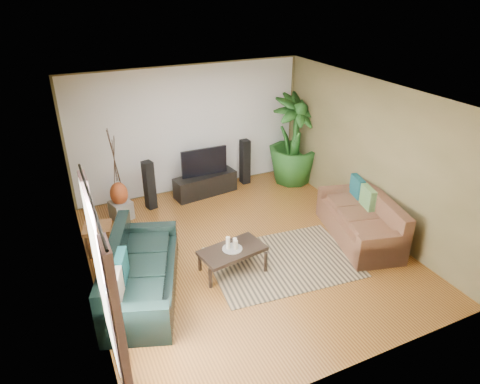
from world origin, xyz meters
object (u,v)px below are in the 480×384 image
coffee_table (232,260)px  speaker_right (245,162)px  pedestal (121,210)px  potted_plant (294,140)px  sofa_right (360,217)px  sofa_left (142,270)px  speaker_left (149,185)px  television (204,162)px  vase (119,194)px  tv_stand (205,184)px  side_table (99,238)px

coffee_table → speaker_right: 3.34m
pedestal → potted_plant: bearing=1.4°
sofa_right → speaker_right: speaker_right is taller
sofa_left → speaker_left: bearing=3.0°
sofa_right → coffee_table: (-2.45, 0.05, -0.22)m
potted_plant → pedestal: bearing=-178.6°
coffee_table → potted_plant: potted_plant is taller
coffee_table → speaker_left: 2.73m
television → vase: (-1.86, -0.31, -0.22)m
potted_plant → vase: potted_plant is taller
tv_stand → coffee_table: bearing=-109.8°
sofa_left → speaker_left: speaker_left is taller
coffee_table → tv_stand: size_ratio=0.75×
tv_stand → pedestal: 1.88m
speaker_right → side_table: speaker_right is taller
speaker_right → sofa_left: bearing=-138.9°
sofa_left → television: 3.37m
speaker_right → side_table: 3.73m
tv_stand → speaker_right: speaker_right is taller
sofa_left → pedestal: size_ratio=5.83×
television → tv_stand: bearing=-90.0°
tv_stand → television: 0.52m
television → side_table: (-2.41, -1.26, -0.51)m
coffee_table → speaker_right: (1.61, 2.91, 0.30)m
speaker_right → side_table: bearing=-160.0°
television → sofa_right: bearing=-56.3°
tv_stand → speaker_right: 1.08m
sofa_right → side_table: (-4.28, 1.55, -0.19)m
speaker_right → potted_plant: bearing=-22.2°
sofa_right → coffee_table: bearing=-76.8°
vase → speaker_left: bearing=16.4°
tv_stand → potted_plant: bearing=-13.3°
sofa_left → potted_plant: size_ratio=1.08×
television → speaker_right: bearing=8.5°
sofa_right → tv_stand: sofa_right is taller
sofa_right → speaker_left: speaker_left is taller
speaker_left → potted_plant: 3.32m
speaker_left → potted_plant: size_ratio=0.51×
coffee_table → tv_stand: tv_stand is taller
sofa_left → coffee_table: 1.43m
sofa_right → vase: sofa_right is taller
vase → tv_stand: bearing=9.0°
sofa_left → speaker_right: bearing=-27.0°
sofa_left → sofa_right: same height
sofa_left → side_table: 1.52m
potted_plant → pedestal: size_ratio=5.42×
speaker_right → pedestal: bearing=-173.1°
vase → side_table: vase is taller
tv_stand → side_table: side_table is taller
sofa_right → sofa_left: bearing=-77.2°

